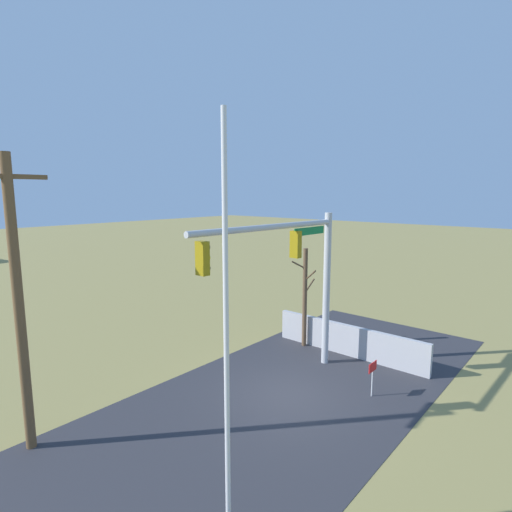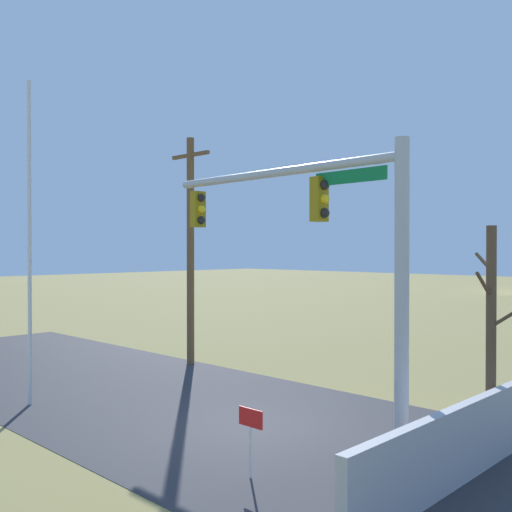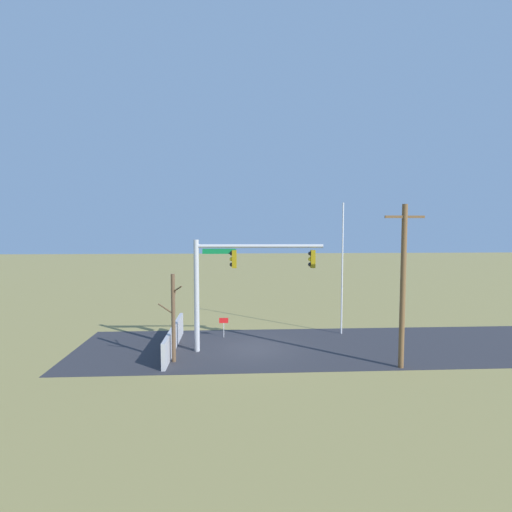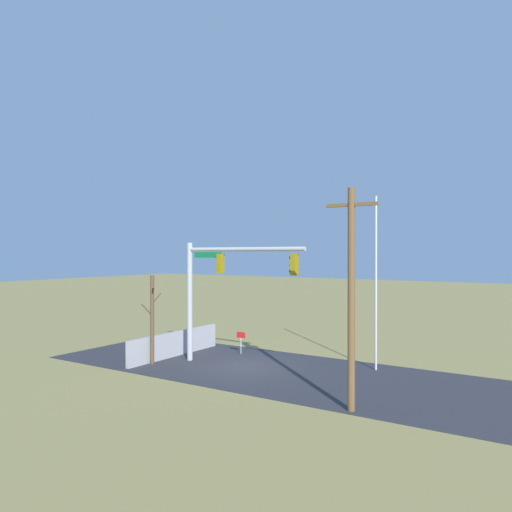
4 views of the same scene
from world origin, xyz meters
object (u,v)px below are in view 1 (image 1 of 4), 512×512
(open_sign, at_px, (373,371))
(signal_mast, at_px, (298,265))
(flagpole, at_px, (226,345))
(bare_tree, at_px, (305,297))
(utility_pole, at_px, (18,301))

(open_sign, bearing_deg, signal_mast, 100.63)
(signal_mast, relative_size, flagpole, 0.84)
(bare_tree, bearing_deg, signal_mast, -151.16)
(utility_pole, relative_size, open_sign, 6.46)
(signal_mast, distance_m, open_sign, 4.42)
(flagpole, bearing_deg, utility_pole, 100.98)
(utility_pole, bearing_deg, flagpole, -79.02)
(signal_mast, distance_m, bare_tree, 3.90)
(signal_mast, height_order, utility_pole, utility_pole)
(utility_pole, bearing_deg, bare_tree, -7.48)
(utility_pole, distance_m, open_sign, 10.96)
(signal_mast, xyz_separation_m, flagpole, (-6.95, -3.26, -0.15))
(flagpole, bearing_deg, open_sign, 3.76)
(flagpole, height_order, open_sign, flagpole)
(bare_tree, bearing_deg, utility_pole, 172.52)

